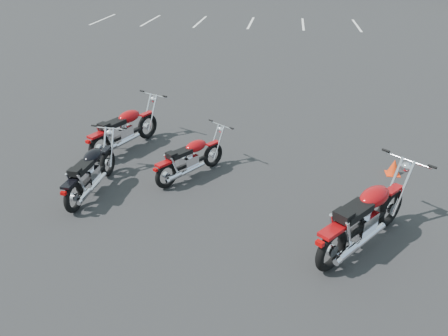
# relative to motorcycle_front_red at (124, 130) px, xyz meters

# --- Properties ---
(ground) EXTENTS (120.00, 120.00, 0.00)m
(ground) POSITION_rel_motorcycle_front_red_xyz_m (2.35, -2.44, -0.49)
(ground) COLOR black
(ground) RESTS_ON ground
(motorcycle_front_red) EXTENTS (1.35, 2.12, 1.07)m
(motorcycle_front_red) POSITION_rel_motorcycle_front_red_xyz_m (0.00, 0.00, 0.00)
(motorcycle_front_red) COLOR black
(motorcycle_front_red) RESTS_ON ground
(motorcycle_second_black) EXTENTS (0.77, 2.01, 0.98)m
(motorcycle_second_black) POSITION_rel_motorcycle_front_red_xyz_m (0.03, -1.95, -0.04)
(motorcycle_second_black) COLOR black
(motorcycle_second_black) RESTS_ON ground
(motorcycle_third_red) EXTENTS (1.39, 1.69, 0.91)m
(motorcycle_third_red) POSITION_rel_motorcycle_front_red_xyz_m (1.76, -1.08, -0.07)
(motorcycle_third_red) COLOR black
(motorcycle_third_red) RESTS_ON ground
(motorcycle_rear_red) EXTENTS (1.89, 2.14, 1.18)m
(motorcycle_rear_red) POSITION_rel_motorcycle_front_red_xyz_m (4.89, -2.94, 0.05)
(motorcycle_rear_red) COLOR black
(motorcycle_rear_red) RESTS_ON ground
(training_cone_near) EXTENTS (0.28, 0.28, 0.33)m
(training_cone_near) POSITION_rel_motorcycle_front_red_xyz_m (5.88, -0.38, -0.32)
(training_cone_near) COLOR #EE360C
(training_cone_near) RESTS_ON ground
(parking_line_stripes) EXTENTS (15.12, 4.00, 0.01)m
(parking_line_stripes) POSITION_rel_motorcycle_front_red_xyz_m (-0.15, 17.56, -0.48)
(parking_line_stripes) COLOR silver
(parking_line_stripes) RESTS_ON ground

